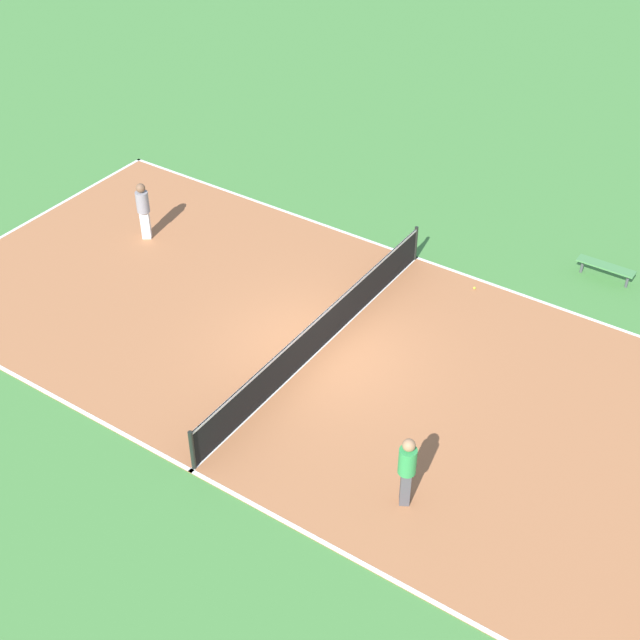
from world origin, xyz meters
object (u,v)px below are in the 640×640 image
(tennis_net, at_px, (320,331))
(player_far_green, at_px, (407,467))
(player_baseline_gray, at_px, (143,207))
(tennis_ball_right_alley, at_px, (474,288))
(bench, at_px, (606,267))

(tennis_net, height_order, player_far_green, player_far_green)
(player_far_green, relative_size, player_baseline_gray, 0.99)
(tennis_net, relative_size, tennis_ball_right_alley, 140.23)
(player_far_green, xyz_separation_m, player_baseline_gray, (-4.48, -11.04, 0.01))
(tennis_ball_right_alley, bearing_deg, player_far_green, 15.56)
(bench, xyz_separation_m, player_baseline_gray, (5.33, -11.65, 0.64))
(player_far_green, height_order, tennis_ball_right_alley, player_far_green)
(player_baseline_gray, bearing_deg, player_far_green, -57.13)
(bench, distance_m, player_baseline_gray, 12.83)
(player_far_green, bearing_deg, tennis_net, 23.07)
(tennis_net, relative_size, bench, 6.15)
(bench, relative_size, tennis_ball_right_alley, 22.79)
(tennis_ball_right_alley, bearing_deg, bench, 131.60)
(bench, bearing_deg, player_baseline_gray, -155.44)
(bench, height_order, player_far_green, player_far_green)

